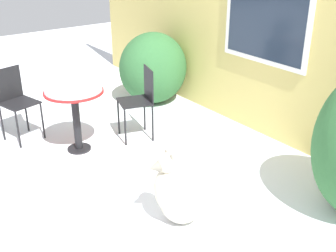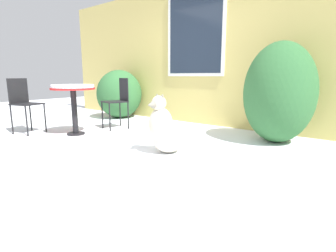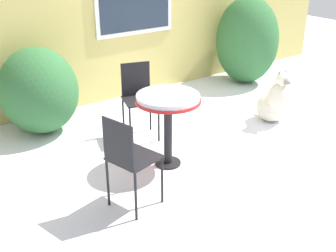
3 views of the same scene
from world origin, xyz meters
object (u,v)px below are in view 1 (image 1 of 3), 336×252
at_px(patio_chair_far_side, 16,99).
at_px(patio_table, 74,97).
at_px(dog, 177,195).
at_px(patio_chair_near_table, 140,99).

bearing_deg(patio_chair_far_side, patio_table, -73.62).
xyz_separation_m(patio_chair_far_side, dog, (2.59, 0.56, -0.25)).
bearing_deg(patio_table, patio_chair_near_table, 80.23).
relative_size(patio_table, dog, 1.10).
distance_m(patio_chair_near_table, patio_chair_far_side, 1.55).
distance_m(patio_table, patio_chair_near_table, 0.84).
height_order(patio_table, dog, patio_table).
bearing_deg(patio_chair_near_table, patio_table, -82.99).
xyz_separation_m(patio_table, patio_chair_near_table, (0.14, 0.81, -0.16)).
xyz_separation_m(patio_chair_near_table, patio_chair_far_side, (-0.89, -1.27, 0.00)).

